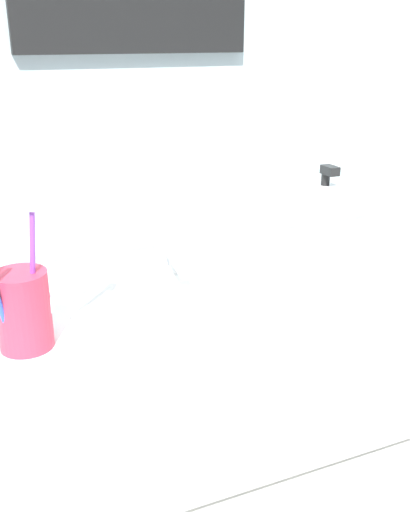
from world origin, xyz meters
TOP-DOWN VIEW (x-y plane):
  - tiled_wall_back at (0.00, 0.35)m, footprint 2.50×0.04m
  - sink_basin at (0.00, -0.02)m, footprint 0.42×0.42m
  - faucet at (0.00, 0.18)m, footprint 0.02×0.15m
  - toothbrush_cup at (-0.26, 0.01)m, footprint 0.07×0.07m
  - toothbrush_white at (-0.21, -0.00)m, footprint 0.07×0.02m
  - toothbrush_purple at (-0.24, 0.00)m, footprint 0.03×0.01m
  - soap_dispenser at (0.31, 0.16)m, footprint 0.05×0.06m

SIDE VIEW (x-z plane):
  - sink_basin at x=0.00m, z-range 0.73..0.86m
  - faucet at x=0.00m, z-range 0.83..0.94m
  - toothbrush_cup at x=-0.26m, z-range 0.84..0.95m
  - soap_dispenser at x=0.31m, z-range 0.82..0.99m
  - toothbrush_white at x=-0.21m, z-range 0.86..1.06m
  - toothbrush_purple at x=-0.24m, z-range 0.86..1.07m
  - tiled_wall_back at x=0.00m, z-range 0.00..2.40m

